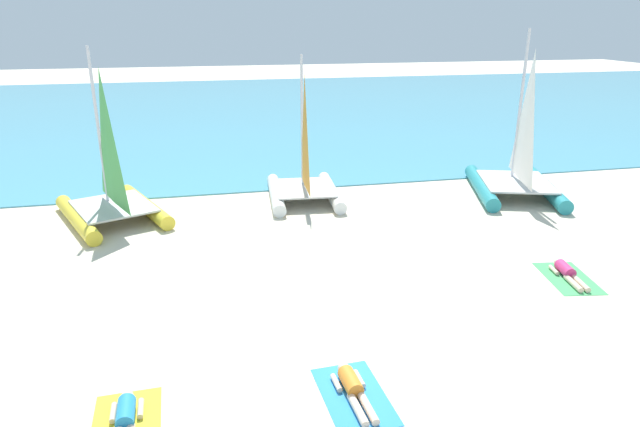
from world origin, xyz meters
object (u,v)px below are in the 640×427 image
(sailboat_teal, at_px, (517,172))
(sailboat_white, at_px, (304,180))
(sunbather_right, at_px, (567,272))
(sailboat_yellow, at_px, (112,196))
(towel_middle, at_px, (354,396))
(towel_right, at_px, (568,278))
(sunbather_left, at_px, (125,419))
(sunbather_middle, at_px, (353,388))

(sailboat_teal, relative_size, sailboat_white, 1.16)
(sailboat_teal, xyz_separation_m, sunbather_right, (-2.38, -6.60, -0.76))
(sailboat_yellow, height_order, towel_middle, sailboat_yellow)
(sunbather_right, bearing_deg, sailboat_white, 134.40)
(sailboat_white, bearing_deg, sunbather_right, -50.64)
(sailboat_yellow, distance_m, sailboat_teal, 14.36)
(sailboat_yellow, xyz_separation_m, towel_middle, (5.31, -10.38, -0.82))
(sailboat_teal, distance_m, towel_middle, 13.52)
(sailboat_teal, bearing_deg, sailboat_yellow, -163.99)
(sailboat_white, distance_m, towel_right, 9.54)
(sailboat_teal, height_order, sailboat_white, sailboat_teal)
(sailboat_teal, bearing_deg, towel_right, -92.33)
(sunbather_left, distance_m, towel_right, 11.01)
(sailboat_white, height_order, towel_right, sailboat_white)
(towel_middle, bearing_deg, sailboat_teal, 47.94)
(sailboat_yellow, relative_size, sailboat_white, 1.08)
(sailboat_teal, relative_size, sunbather_right, 3.81)
(towel_middle, relative_size, towel_right, 1.00)
(sunbather_left, distance_m, sunbather_right, 11.04)
(sailboat_yellow, xyz_separation_m, sunbather_right, (11.97, -6.96, -0.69))
(sailboat_yellow, distance_m, sunbather_right, 13.86)
(sailboat_yellow, relative_size, towel_right, 2.91)
(sunbather_right, bearing_deg, sailboat_yellow, 159.20)
(sunbather_middle, bearing_deg, sunbather_left, 176.34)
(sailboat_yellow, relative_size, sunbather_middle, 3.52)
(sunbather_middle, bearing_deg, sunbather_right, 23.24)
(towel_middle, bearing_deg, sunbather_left, 178.85)
(sunbather_left, relative_size, sunbather_right, 1.00)
(sailboat_yellow, bearing_deg, sailboat_teal, -24.21)
(sailboat_yellow, xyz_separation_m, sailboat_white, (6.54, 0.79, -0.06))
(sailboat_yellow, height_order, sailboat_white, sailboat_yellow)
(sunbather_left, xyz_separation_m, sunbather_middle, (3.86, -0.01, 0.00))
(sailboat_teal, xyz_separation_m, towel_right, (-2.40, -6.66, -0.88))
(towel_middle, distance_m, towel_right, 7.45)
(sunbather_left, relative_size, sunbather_middle, 1.00)
(sunbather_left, bearing_deg, towel_right, 15.03)
(towel_middle, bearing_deg, sunbather_middle, 93.50)
(sailboat_white, xyz_separation_m, sunbather_left, (-5.09, -11.09, -0.63))
(sunbather_left, height_order, sunbather_middle, same)
(sunbather_right, bearing_deg, towel_middle, -143.43)
(sailboat_teal, bearing_deg, sailboat_white, -170.92)
(sailboat_teal, bearing_deg, sunbather_right, -92.43)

